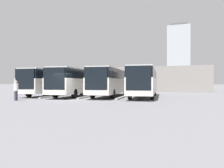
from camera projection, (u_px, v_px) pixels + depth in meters
ground_plane at (67, 100)px, 20.22m from camera, size 600.00×600.00×0.00m
bus_0 at (144, 81)px, 24.24m from camera, size 3.84×12.35×3.16m
curb_divider_0 at (123, 97)px, 23.22m from camera, size 1.05×6.86×0.15m
bus_1 at (111, 81)px, 25.61m from camera, size 3.84×12.35×3.16m
curb_divider_1 at (89, 96)px, 24.59m from camera, size 1.05×6.86×0.15m
bus_2 at (78, 81)px, 26.24m from camera, size 3.84×12.35×3.16m
curb_divider_2 at (56, 96)px, 25.22m from camera, size 1.05×6.86×0.15m
bus_3 at (53, 82)px, 28.11m from camera, size 3.84×12.35×3.16m
pedestrian at (16, 90)px, 19.62m from camera, size 0.51×0.51×1.80m
station_building at (135, 80)px, 44.71m from camera, size 28.54×13.28×4.54m
office_tower at (179, 55)px, 216.10m from camera, size 21.36×21.36×59.53m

